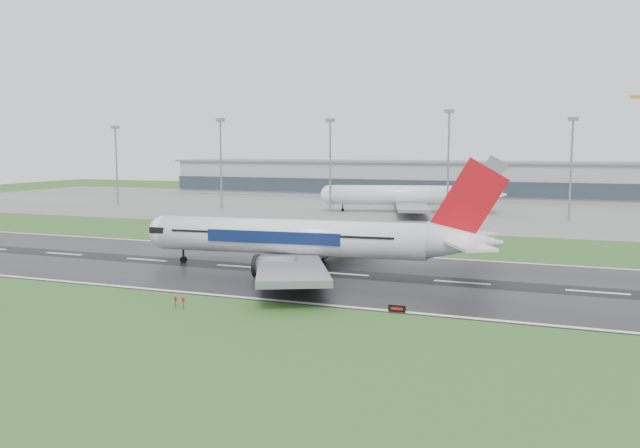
% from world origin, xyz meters
% --- Properties ---
extents(ground, '(520.00, 520.00, 0.00)m').
position_xyz_m(ground, '(0.00, 0.00, 0.00)').
color(ground, '#29541E').
rests_on(ground, ground).
extents(runway, '(400.00, 45.00, 0.10)m').
position_xyz_m(runway, '(0.00, 0.00, 0.05)').
color(runway, black).
rests_on(runway, ground).
extents(apron, '(400.00, 130.00, 0.08)m').
position_xyz_m(apron, '(0.00, 125.00, 0.04)').
color(apron, slate).
rests_on(apron, ground).
extents(terminal, '(240.00, 36.00, 15.00)m').
position_xyz_m(terminal, '(0.00, 185.00, 7.50)').
color(terminal, gray).
rests_on(terminal, ground).
extents(main_airliner, '(69.35, 66.56, 18.99)m').
position_xyz_m(main_airliner, '(13.72, 2.12, 9.59)').
color(main_airliner, white).
rests_on(main_airliner, runway).
extents(parked_airliner, '(75.85, 72.82, 18.37)m').
position_xyz_m(parked_airliner, '(5.87, 109.79, 9.27)').
color(parked_airliner, silver).
rests_on(parked_airliner, apron).
extents(runway_sign, '(2.30, 0.76, 1.04)m').
position_xyz_m(runway_sign, '(34.91, -22.25, 0.52)').
color(runway_sign, black).
rests_on(runway_sign, ground).
extents(floodmast_0, '(0.64, 0.64, 28.60)m').
position_xyz_m(floodmast_0, '(-104.65, 100.00, 14.30)').
color(floodmast_0, gray).
rests_on(floodmast_0, ground).
extents(floodmast_1, '(0.64, 0.64, 30.69)m').
position_xyz_m(floodmast_1, '(-59.75, 100.00, 15.34)').
color(floodmast_1, gray).
rests_on(floodmast_1, ground).
extents(floodmast_2, '(0.64, 0.64, 29.90)m').
position_xyz_m(floodmast_2, '(-18.60, 100.00, 14.95)').
color(floodmast_2, gray).
rests_on(floodmast_2, ground).
extents(floodmast_3, '(0.64, 0.64, 32.06)m').
position_xyz_m(floodmast_3, '(20.39, 100.00, 16.03)').
color(floodmast_3, gray).
rests_on(floodmast_3, ground).
extents(floodmast_4, '(0.64, 0.64, 29.22)m').
position_xyz_m(floodmast_4, '(56.06, 100.00, 14.61)').
color(floodmast_4, gray).
rests_on(floodmast_4, ground).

